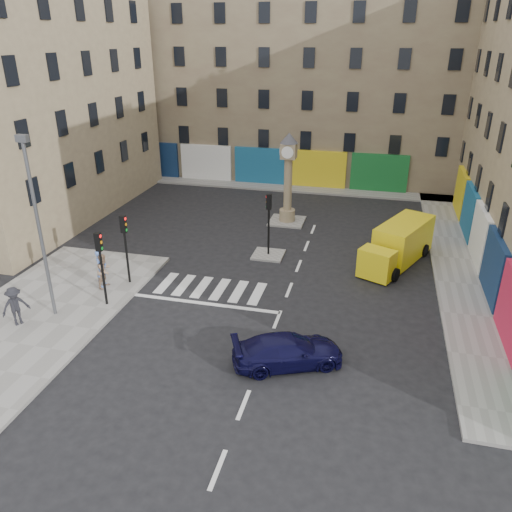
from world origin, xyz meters
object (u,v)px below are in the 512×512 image
at_px(traffic_light_left_near, 101,257).
at_px(lamp_post, 38,220).
at_px(yellow_van, 399,244).
at_px(pedestrian_blue, 101,268).
at_px(pedestrian_tan, 104,271).
at_px(pedestrian_dark, 15,306).
at_px(traffic_light_island, 269,215).
at_px(navy_sedan, 288,351).
at_px(traffic_light_left_far, 125,239).
at_px(clock_pillar, 288,173).

distance_m(traffic_light_left_near, lamp_post, 3.21).
bearing_deg(yellow_van, pedestrian_blue, -130.26).
relative_size(pedestrian_tan, pedestrian_dark, 1.00).
bearing_deg(pedestrian_blue, lamp_post, 164.32).
bearing_deg(traffic_light_island, navy_sedan, -73.27).
height_order(pedestrian_blue, pedestrian_dark, pedestrian_blue).
distance_m(traffic_light_left_far, lamp_post, 4.77).
bearing_deg(clock_pillar, traffic_light_island, -90.00).
relative_size(traffic_light_left_near, lamp_post, 0.45).
bearing_deg(pedestrian_dark, traffic_light_left_near, -12.81).
bearing_deg(traffic_light_island, lamp_post, -131.71).
relative_size(traffic_light_island, navy_sedan, 0.84).
distance_m(traffic_light_left_near, pedestrian_tan, 2.44).
height_order(clock_pillar, navy_sedan, clock_pillar).
bearing_deg(pedestrian_blue, traffic_light_left_near, -147.90).
relative_size(clock_pillar, pedestrian_blue, 3.08).
relative_size(clock_pillar, pedestrian_tan, 3.33).
height_order(traffic_light_island, lamp_post, lamp_post).
relative_size(traffic_light_island, pedestrian_dark, 2.01).
bearing_deg(traffic_light_island, pedestrian_blue, -140.53).
bearing_deg(clock_pillar, pedestrian_blue, -121.52).
distance_m(lamp_post, yellow_van, 18.98).
xyz_separation_m(traffic_light_left_near, yellow_van, (13.74, 8.72, -1.49)).
height_order(yellow_van, pedestrian_dark, yellow_van).
bearing_deg(clock_pillar, navy_sedan, -79.26).
height_order(traffic_light_left_near, pedestrian_blue, traffic_light_left_near).
bearing_deg(pedestrian_tan, traffic_light_left_far, -45.93).
height_order(traffic_light_island, pedestrian_dark, traffic_light_island).
relative_size(traffic_light_left_near, clock_pillar, 0.61).
bearing_deg(traffic_light_island, traffic_light_left_far, -139.40).
bearing_deg(traffic_light_island, pedestrian_dark, -131.59).
xyz_separation_m(traffic_light_left_far, yellow_van, (13.74, 6.32, -1.49)).
distance_m(clock_pillar, pedestrian_dark, 18.99).
height_order(traffic_light_island, yellow_van, traffic_light_island).
xyz_separation_m(traffic_light_left_near, pedestrian_tan, (-0.94, 1.62, -1.55)).
distance_m(traffic_light_left_far, traffic_light_island, 8.30).
distance_m(lamp_post, navy_sedan, 12.07).
distance_m(pedestrian_blue, pedestrian_tan, 0.21).
bearing_deg(navy_sedan, pedestrian_dark, 66.66).
distance_m(traffic_light_left_near, navy_sedan, 9.90).
relative_size(traffic_light_left_far, clock_pillar, 0.61).
height_order(traffic_light_left_far, pedestrian_blue, traffic_light_left_far).
xyz_separation_m(traffic_light_left_near, traffic_light_left_far, (0.00, 2.40, 0.00)).
bearing_deg(pedestrian_blue, pedestrian_dark, 155.53).
height_order(yellow_van, pedestrian_blue, yellow_van).
bearing_deg(pedestrian_tan, pedestrian_dark, 159.28).
bearing_deg(clock_pillar, pedestrian_tan, -120.75).
xyz_separation_m(traffic_light_island, pedestrian_dark, (-9.24, -10.41, -1.52)).
relative_size(traffic_light_left_near, traffic_light_island, 1.00).
relative_size(traffic_light_left_far, lamp_post, 0.45).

